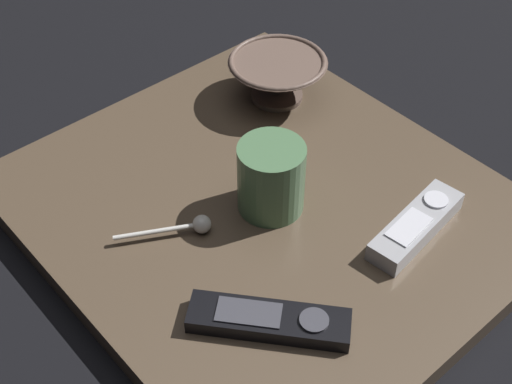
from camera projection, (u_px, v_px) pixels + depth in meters
name	position (u px, v px, depth m)	size (l,w,h in m)	color
ground_plane	(265.00, 218.00, 0.95)	(6.00, 6.00, 0.00)	black
table	(265.00, 210.00, 0.94)	(0.55, 0.61, 0.03)	#4C3D2D
cereal_bowl	(277.00, 76.00, 1.06)	(0.15, 0.15, 0.07)	brown
coffee_mug	(271.00, 178.00, 0.89)	(0.09, 0.09, 0.10)	#4C724C
teaspoon	(192.00, 226.00, 0.88)	(0.11, 0.07, 0.02)	silver
tv_remote_near	(416.00, 226.00, 0.88)	(0.16, 0.06, 0.03)	#9E9EA3
tv_remote_far	(269.00, 320.00, 0.78)	(0.15, 0.17, 0.02)	black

